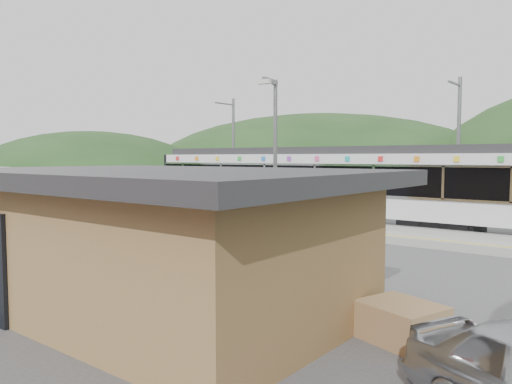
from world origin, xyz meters
The scene contains 10 objects.
ground centered at (0.00, 0.00, 0.00)m, with size 120.00×120.00×0.00m, color #4C4C4F.
hills centered at (6.19, 5.29, 0.00)m, with size 146.00×149.00×26.00m.
platform centered at (0.00, 3.30, 0.15)m, with size 26.00×3.20×0.30m, color #9E9E99.
yellow_line centered at (0.00, 2.00, 0.30)m, with size 26.00×0.10×0.01m, color yellow.
train centered at (1.15, 6.00, 2.06)m, with size 20.44×3.01×3.74m.
catenary_mast_west centered at (-7.00, 8.56, 3.65)m, with size 0.18×1.80×7.00m.
catenary_mast_east centered at (7.00, 8.56, 3.65)m, with size 0.18×1.80×7.00m.
station_shelter centered at (6.00, -9.01, 1.55)m, with size 9.20×6.20×3.00m.
pallet_stack centered at (10.75, -7.49, 0.33)m, with size 1.62×1.48×0.67m.
lamp_post centered at (5.37, -4.00, 3.30)m, with size 0.38×1.02×5.51m.
Camera 1 is at (14.06, -15.87, 3.25)m, focal length 35.00 mm.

